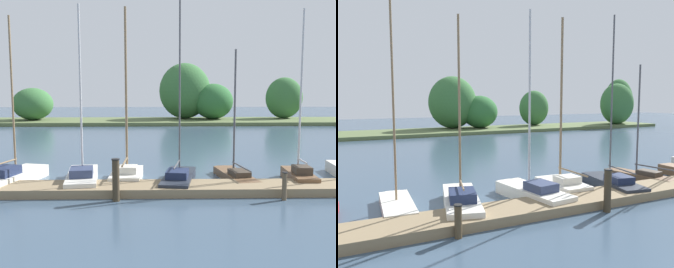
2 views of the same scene
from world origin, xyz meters
TOP-DOWN VIEW (x-y plane):
  - dock_pier at (0.00, 11.20)m, footprint 26.99×1.80m
  - far_shore at (6.10, 42.77)m, footprint 70.93×8.81m
  - sailboat_2 at (-7.44, 13.74)m, footprint 1.32×3.59m
  - sailboat_3 at (-5.21, 12.75)m, footprint 2.23×4.54m
  - sailboat_4 at (-2.13, 12.63)m, footprint 1.78×4.29m
  - sailboat_5 at (-0.21, 13.18)m, footprint 1.40×3.41m
  - sailboat_6 at (2.15, 12.47)m, footprint 1.82×4.18m
  - sailboat_7 at (4.78, 13.25)m, footprint 1.57×3.98m
  - mooring_piling_1 at (-6.19, 10.14)m, footprint 0.27×0.27m
  - mooring_piling_2 at (-0.37, 10.03)m, footprint 0.31×0.31m

SIDE VIEW (x-z plane):
  - dock_pier at x=0.00m, z-range 0.00..0.35m
  - sailboat_7 at x=4.78m, z-range -2.70..3.30m
  - sailboat_2 at x=-7.44m, z-range -3.69..4.33m
  - sailboat_6 at x=2.15m, z-range -3.67..4.37m
  - sailboat_3 at x=-5.21m, z-range -3.30..4.06m
  - sailboat_4 at x=-2.13m, z-range -3.54..4.30m
  - sailboat_5 at x=-0.21m, z-range -3.48..4.34m
  - mooring_piling_1 at x=-6.19m, z-range 0.01..1.06m
  - mooring_piling_2 at x=-0.37m, z-range 0.01..1.64m
  - far_shore at x=6.10m, z-range -1.08..6.27m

